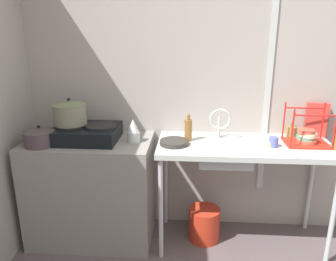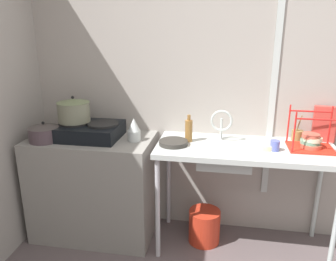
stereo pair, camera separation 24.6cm
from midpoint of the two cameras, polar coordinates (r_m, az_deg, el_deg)
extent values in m
cube|color=#A49B93|center=(2.80, 13.34, 6.74)|extent=(4.65, 0.10, 2.44)
cube|color=#BAC1BC|center=(2.73, 14.58, 8.99)|extent=(0.05, 0.01, 1.95)
cube|color=gray|center=(2.86, -15.44, -9.87)|extent=(0.99, 0.56, 0.86)
cube|color=#BAC1BC|center=(2.56, 10.43, -2.76)|extent=(1.33, 0.56, 0.04)
cylinder|color=silver|center=(2.54, -4.11, -13.54)|extent=(0.04, 0.04, 0.82)
cylinder|color=silver|center=(2.68, 24.24, -13.38)|extent=(0.04, 0.04, 0.82)
cylinder|color=silver|center=(2.95, -2.81, -8.79)|extent=(0.04, 0.04, 0.82)
cylinder|color=silver|center=(3.08, 21.28, -8.93)|extent=(0.04, 0.04, 0.82)
cube|color=black|center=(2.69, -16.45, -0.54)|extent=(0.49, 0.39, 0.11)
cylinder|color=black|center=(2.71, -18.92, 0.83)|extent=(0.24, 0.24, 0.02)
cylinder|color=black|center=(2.63, -14.14, 0.75)|extent=(0.24, 0.24, 0.02)
cylinder|color=slate|center=(2.69, -19.10, 2.62)|extent=(0.25, 0.25, 0.16)
cone|color=#6B7851|center=(2.67, -19.30, 4.52)|extent=(0.26, 0.26, 0.03)
sphere|color=black|center=(2.66, -19.35, 5.06)|extent=(0.02, 0.02, 0.02)
cylinder|color=#47383F|center=(2.69, -23.70, -1.26)|extent=(0.23, 0.23, 0.11)
cone|color=#47403E|center=(2.68, -23.87, 0.10)|extent=(0.24, 0.24, 0.02)
sphere|color=black|center=(2.67, -23.93, 0.57)|extent=(0.02, 0.02, 0.02)
cylinder|color=silver|center=(2.58, -8.69, -1.10)|extent=(0.10, 0.10, 0.08)
cone|color=silver|center=(2.55, -8.78, 0.83)|extent=(0.10, 0.10, 0.10)
cube|color=#BAC1BC|center=(2.54, 7.00, -3.99)|extent=(0.39, 0.33, 0.14)
cylinder|color=#BAC1BC|center=(2.67, 6.20, 0.60)|extent=(0.02, 0.02, 0.17)
torus|color=#BAC1BC|center=(2.57, 6.31, 1.89)|extent=(0.17, 0.02, 0.17)
cylinder|color=#312E2A|center=(2.50, -1.74, -2.12)|extent=(0.22, 0.22, 0.03)
cylinder|color=red|center=(2.49, 18.06, 0.16)|extent=(0.01, 0.01, 0.30)
cylinder|color=red|center=(2.58, 24.45, 0.02)|extent=(0.01, 0.01, 0.30)
cylinder|color=red|center=(2.70, 16.95, 1.60)|extent=(0.01, 0.01, 0.30)
cylinder|color=red|center=(2.78, 22.89, 1.42)|extent=(0.01, 0.01, 0.30)
cylinder|color=red|center=(2.50, 21.57, 2.38)|extent=(0.30, 0.01, 0.01)
cylinder|color=red|center=(2.71, 20.19, 3.63)|extent=(0.30, 0.01, 0.01)
cube|color=red|center=(2.68, 20.29, -2.12)|extent=(0.32, 0.25, 0.01)
cylinder|color=#BE543F|center=(2.67, 20.41, -1.74)|extent=(0.15, 0.15, 0.03)
cylinder|color=slate|center=(2.67, 20.24, -1.14)|extent=(0.14, 0.14, 0.03)
cylinder|color=beige|center=(2.66, 20.60, -0.67)|extent=(0.13, 0.13, 0.03)
cylinder|color=#C0513F|center=(2.65, 20.36, -0.17)|extent=(0.12, 0.12, 0.03)
cylinder|color=#5761B3|center=(2.53, 15.12, -1.97)|extent=(0.07, 0.07, 0.08)
cylinder|color=beige|center=(2.56, 13.58, -2.10)|extent=(0.15, 0.15, 0.04)
cylinder|color=olive|center=(2.56, 0.77, -0.01)|extent=(0.06, 0.06, 0.17)
cylinder|color=olive|center=(2.53, 0.78, 2.29)|extent=(0.03, 0.03, 0.04)
cube|color=#C33D35|center=(2.86, 22.05, 1.70)|extent=(0.17, 0.07, 0.28)
cylinder|color=olive|center=(2.82, 18.18, -0.19)|extent=(0.08, 0.08, 0.08)
cylinder|color=olive|center=(2.80, 18.33, 1.28)|extent=(0.05, 0.03, 0.18)
cylinder|color=red|center=(2.87, 3.74, -15.85)|extent=(0.26, 0.26, 0.28)
camera|label=1|loc=(0.12, -92.78, -0.87)|focal=35.34mm
camera|label=2|loc=(0.12, 87.22, 0.87)|focal=35.34mm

